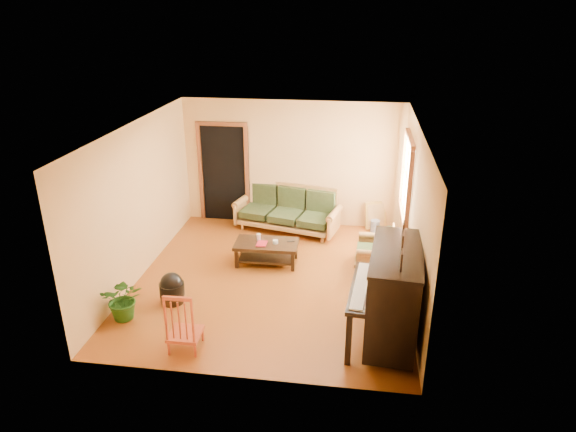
% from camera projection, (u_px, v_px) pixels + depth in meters
% --- Properties ---
extents(floor, '(5.00, 5.00, 0.00)m').
position_uv_depth(floor, '(272.00, 279.00, 8.72)').
color(floor, '#69310D').
rests_on(floor, ground).
extents(doorway, '(1.08, 0.16, 2.05)m').
position_uv_depth(doorway, '(224.00, 174.00, 10.79)').
color(doorway, black).
rests_on(doorway, floor).
extents(window, '(0.12, 1.36, 1.46)m').
position_uv_depth(window, '(407.00, 178.00, 9.04)').
color(window, white).
rests_on(window, right_wall).
extents(sofa, '(2.24, 1.34, 0.90)m').
position_uv_depth(sofa, '(287.00, 210.00, 10.45)').
color(sofa, olive).
rests_on(sofa, floor).
extents(coffee_table, '(1.13, 0.64, 0.41)m').
position_uv_depth(coffee_table, '(267.00, 253.00, 9.20)').
color(coffee_table, black).
rests_on(coffee_table, floor).
extents(armchair, '(0.76, 0.80, 0.77)m').
position_uv_depth(armchair, '(374.00, 248.00, 8.96)').
color(armchair, olive).
rests_on(armchair, floor).
extents(piano, '(1.05, 1.63, 1.37)m').
position_uv_depth(piano, '(393.00, 297.00, 6.90)').
color(piano, black).
rests_on(piano, floor).
extents(footstool, '(0.42, 0.42, 0.37)m').
position_uv_depth(footstool, '(172.00, 291.00, 8.00)').
color(footstool, black).
rests_on(footstool, floor).
extents(red_chair, '(0.43, 0.47, 0.90)m').
position_uv_depth(red_chair, '(184.00, 319.00, 6.82)').
color(red_chair, '#9A351C').
rests_on(red_chair, floor).
extents(leaning_frame, '(0.46, 0.28, 0.61)m').
position_uv_depth(leaning_frame, '(376.00, 215.00, 10.59)').
color(leaning_frame, '#B4903C').
rests_on(leaning_frame, floor).
extents(ceramic_crock, '(0.23, 0.23, 0.24)m').
position_uv_depth(ceramic_crock, '(375.00, 226.00, 10.52)').
color(ceramic_crock, '#325396').
rests_on(ceramic_crock, floor).
extents(potted_plant, '(0.71, 0.65, 0.66)m').
position_uv_depth(potted_plant, '(124.00, 299.00, 7.52)').
color(potted_plant, '#205117').
rests_on(potted_plant, floor).
extents(book, '(0.18, 0.24, 0.02)m').
position_uv_depth(book, '(257.00, 244.00, 9.06)').
color(book, maroon).
rests_on(book, coffee_table).
extents(candle, '(0.10, 0.10, 0.13)m').
position_uv_depth(candle, '(259.00, 237.00, 9.18)').
color(candle, silver).
rests_on(candle, coffee_table).
extents(glass_jar, '(0.12, 0.12, 0.06)m').
position_uv_depth(glass_jar, '(275.00, 242.00, 9.08)').
color(glass_jar, silver).
rests_on(glass_jar, coffee_table).
extents(remote, '(0.14, 0.08, 0.01)m').
position_uv_depth(remote, '(291.00, 241.00, 9.15)').
color(remote, black).
rests_on(remote, coffee_table).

